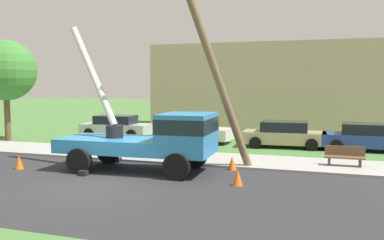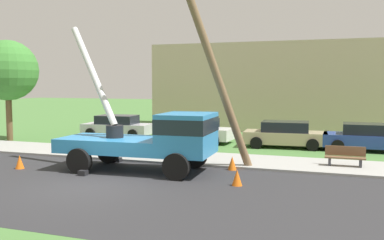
# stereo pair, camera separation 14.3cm
# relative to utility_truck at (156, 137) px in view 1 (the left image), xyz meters

# --- Properties ---
(ground_plane) EXTENTS (120.00, 120.00, 0.00)m
(ground_plane) POSITION_rel_utility_truck_xyz_m (-1.16, 9.11, -1.41)
(ground_plane) COLOR #477538
(road_asphalt) EXTENTS (80.00, 8.86, 0.01)m
(road_asphalt) POSITION_rel_utility_truck_xyz_m (-1.16, -2.89, -1.40)
(road_asphalt) COLOR #2B2B2D
(road_asphalt) RESTS_ON ground
(sidewalk_strip) EXTENTS (80.00, 3.24, 0.10)m
(sidewalk_strip) POSITION_rel_utility_truck_xyz_m (-1.16, 3.16, -1.36)
(sidewalk_strip) COLOR #9E9E99
(sidewalk_strip) RESTS_ON ground
(utility_truck) EXTENTS (6.87, 3.21, 5.98)m
(utility_truck) POSITION_rel_utility_truck_xyz_m (0.00, 0.00, 0.00)
(utility_truck) COLOR #2D84C6
(utility_truck) RESTS_ON ground
(leaning_utility_pole) EXTENTS (3.33, 2.21, 8.55)m
(leaning_utility_pole) POSITION_rel_utility_truck_xyz_m (1.93, 1.19, 2.96)
(leaning_utility_pole) COLOR brown
(leaning_utility_pole) RESTS_ON ground
(traffic_cone_ahead) EXTENTS (0.36, 0.36, 0.56)m
(traffic_cone_ahead) POSITION_rel_utility_truck_xyz_m (3.57, -1.22, -1.13)
(traffic_cone_ahead) COLOR orange
(traffic_cone_ahead) RESTS_ON ground
(traffic_cone_behind) EXTENTS (0.36, 0.36, 0.56)m
(traffic_cone_behind) POSITION_rel_utility_truck_xyz_m (-5.53, -1.32, -1.13)
(traffic_cone_behind) COLOR orange
(traffic_cone_behind) RESTS_ON ground
(traffic_cone_curbside) EXTENTS (0.36, 0.36, 0.56)m
(traffic_cone_curbside) POSITION_rel_utility_truck_xyz_m (2.77, 1.32, -1.13)
(traffic_cone_curbside) COLOR orange
(traffic_cone_curbside) RESTS_ON ground
(parked_sedan_silver) EXTENTS (4.53, 2.24, 1.42)m
(parked_sedan_silver) POSITION_rel_utility_truck_xyz_m (-6.85, 9.16, -0.70)
(parked_sedan_silver) COLOR #B7B7BF
(parked_sedan_silver) RESTS_ON ground
(parked_sedan_white) EXTENTS (4.48, 2.15, 1.42)m
(parked_sedan_white) POSITION_rel_utility_truck_xyz_m (-1.27, 8.53, -0.70)
(parked_sedan_white) COLOR silver
(parked_sedan_white) RESTS_ON ground
(parked_sedan_tan) EXTENTS (4.51, 2.21, 1.42)m
(parked_sedan_tan) POSITION_rel_utility_truck_xyz_m (4.00, 8.22, -0.70)
(parked_sedan_tan) COLOR tan
(parked_sedan_tan) RESTS_ON ground
(parked_sedan_blue) EXTENTS (4.40, 2.02, 1.42)m
(parked_sedan_blue) POSITION_rel_utility_truck_xyz_m (8.19, 8.34, -0.70)
(parked_sedan_blue) COLOR #263F99
(parked_sedan_blue) RESTS_ON ground
(park_bench) EXTENTS (1.60, 0.45, 0.90)m
(park_bench) POSITION_rel_utility_truck_xyz_m (7.07, 3.23, -0.95)
(park_bench) COLOR brown
(park_bench) RESTS_ON ground
(roadside_tree_near) EXTENTS (3.64, 3.64, 6.09)m
(roadside_tree_near) POSITION_rel_utility_truck_xyz_m (-12.23, 5.51, 2.84)
(roadside_tree_near) COLOR brown
(roadside_tree_near) RESTS_ON ground
(lowrise_building_backdrop) EXTENTS (18.00, 6.00, 6.40)m
(lowrise_building_backdrop) POSITION_rel_utility_truck_xyz_m (2.08, 17.74, 1.79)
(lowrise_building_backdrop) COLOR #C6B293
(lowrise_building_backdrop) RESTS_ON ground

